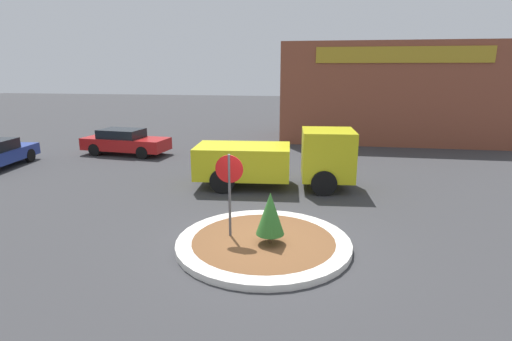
# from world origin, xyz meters

# --- Properties ---
(ground_plane) EXTENTS (120.00, 120.00, 0.00)m
(ground_plane) POSITION_xyz_m (0.00, 0.00, 0.00)
(ground_plane) COLOR #38383A
(traffic_island) EXTENTS (4.61, 4.61, 0.17)m
(traffic_island) POSITION_xyz_m (0.00, 0.00, 0.09)
(traffic_island) COLOR silver
(traffic_island) RESTS_ON ground_plane
(stop_sign) EXTENTS (0.74, 0.07, 2.41)m
(stop_sign) POSITION_xyz_m (-0.93, 0.15, 1.68)
(stop_sign) COLOR #4C4C51
(stop_sign) RESTS_ON ground_plane
(island_shrub) EXTENTS (0.73, 0.73, 1.37)m
(island_shrub) POSITION_xyz_m (0.20, -0.17, 0.99)
(island_shrub) COLOR brown
(island_shrub) RESTS_ON traffic_island
(utility_truck) EXTENTS (6.24, 2.60, 2.30)m
(utility_truck) POSITION_xyz_m (-0.20, 5.48, 1.15)
(utility_truck) COLOR gold
(utility_truck) RESTS_ON ground_plane
(storefront_building) EXTENTS (13.87, 6.07, 6.14)m
(storefront_building) POSITION_xyz_m (5.70, 17.84, 3.07)
(storefront_building) COLOR brown
(storefront_building) RESTS_ON ground_plane
(parked_sedan_red) EXTENTS (4.79, 2.17, 1.39)m
(parked_sedan_red) POSITION_xyz_m (-9.17, 10.28, 0.71)
(parked_sedan_red) COLOR #B21919
(parked_sedan_red) RESTS_ON ground_plane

